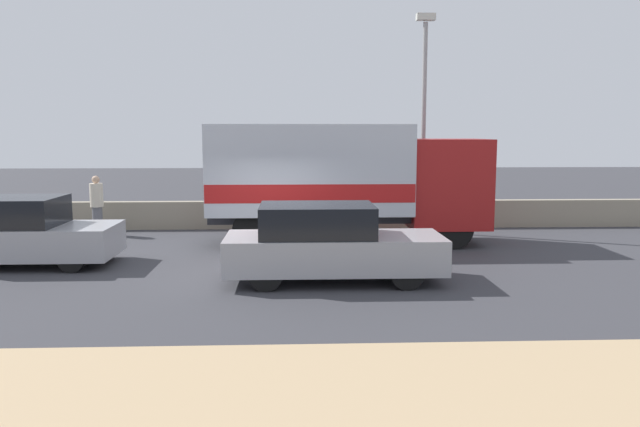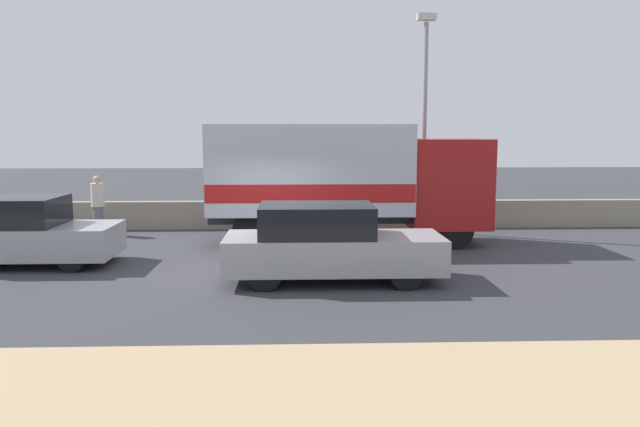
{
  "view_description": "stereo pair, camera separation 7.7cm",
  "coord_description": "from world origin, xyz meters",
  "px_view_note": "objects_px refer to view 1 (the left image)",
  "views": [
    {
      "loc": [
        0.52,
        -13.87,
        3.09
      ],
      "look_at": [
        1.15,
        0.97,
        1.14
      ],
      "focal_mm": 35.0,
      "sensor_mm": 36.0,
      "label": 1
    },
    {
      "loc": [
        0.59,
        -13.88,
        3.09
      ],
      "look_at": [
        1.15,
        0.97,
        1.14
      ],
      "focal_mm": 35.0,
      "sensor_mm": 36.0,
      "label": 2
    }
  ],
  "objects_px": {
    "car_hatchback": "(329,244)",
    "pedestrian": "(97,204)",
    "street_lamp": "(424,107)",
    "car_sedan_second": "(25,233)",
    "box_truck": "(339,178)"
  },
  "relations": [
    {
      "from": "car_hatchback",
      "to": "pedestrian",
      "type": "xyz_separation_m",
      "value": [
        -6.66,
        6.24,
        0.13
      ]
    },
    {
      "from": "street_lamp",
      "to": "pedestrian",
      "type": "relative_size",
      "value": 3.7
    },
    {
      "from": "car_hatchback",
      "to": "car_sedan_second",
      "type": "distance_m",
      "value": 7.2
    },
    {
      "from": "box_truck",
      "to": "car_hatchback",
      "type": "bearing_deg",
      "value": -96.76
    },
    {
      "from": "street_lamp",
      "to": "car_hatchback",
      "type": "relative_size",
      "value": 1.47
    },
    {
      "from": "box_truck",
      "to": "pedestrian",
      "type": "xyz_separation_m",
      "value": [
        -7.17,
        1.87,
        -0.91
      ]
    },
    {
      "from": "street_lamp",
      "to": "pedestrian",
      "type": "height_order",
      "value": "street_lamp"
    },
    {
      "from": "street_lamp",
      "to": "box_truck",
      "type": "relative_size",
      "value": 0.87
    },
    {
      "from": "car_hatchback",
      "to": "car_sedan_second",
      "type": "bearing_deg",
      "value": 164.88
    },
    {
      "from": "box_truck",
      "to": "car_sedan_second",
      "type": "height_order",
      "value": "box_truck"
    },
    {
      "from": "car_hatchback",
      "to": "pedestrian",
      "type": "bearing_deg",
      "value": 136.84
    },
    {
      "from": "street_lamp",
      "to": "pedestrian",
      "type": "xyz_separation_m",
      "value": [
        -9.89,
        -0.11,
        -2.91
      ]
    },
    {
      "from": "car_sedan_second",
      "to": "pedestrian",
      "type": "relative_size",
      "value": 2.21
    },
    {
      "from": "street_lamp",
      "to": "car_hatchback",
      "type": "height_order",
      "value": "street_lamp"
    },
    {
      "from": "car_hatchback",
      "to": "street_lamp",
      "type": "bearing_deg",
      "value": 63.01
    }
  ]
}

